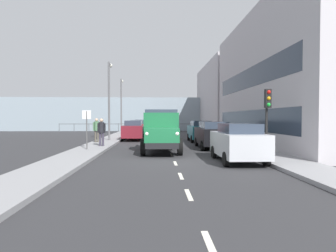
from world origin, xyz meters
The scene contains 21 objects.
ground_plane centered at (0.00, -8.14, 0.00)m, with size 80.00×80.00×0.00m, color #2D2D30.
sidewalk_left centered at (-4.77, -8.14, 0.07)m, with size 2.01×37.82×0.15m, color gray.
sidewalk_right centered at (4.77, -8.14, 0.07)m, with size 2.01×37.82×0.15m, color gray.
road_centreline_markings centered at (0.00, -8.25, 0.00)m, with size 0.12×34.74×0.01m.
building_terrace centered at (-9.50, -7.42, 4.72)m, with size 7.48×18.32×9.45m.
building_far_block centered at (-9.51, -25.18, 4.53)m, with size 7.47×15.46×9.05m.
sea_horizon centered at (0.00, -30.05, 2.50)m, with size 80.00×0.80×5.00m, color #84939E.
seawall_railing centered at (0.00, -26.45, 0.92)m, with size 28.08×0.08×1.20m.
truck_vintage_green centered at (0.55, -3.12, 1.18)m, with size 2.17×5.64×2.43m.
car_silver_kerbside_near centered at (-2.81, 0.53, 0.89)m, with size 1.84×3.89×1.72m.
car_black_kerbside_1 centered at (-2.81, -5.24, 0.90)m, with size 1.88×4.25×1.72m.
car_teal_kerbside_2 centered at (-2.81, -10.35, 0.89)m, with size 1.84×3.88×1.72m.
car_maroon_oppositeside_0 centered at (2.81, -12.16, 0.90)m, with size 1.81×4.30×1.72m.
car_red_oppositeside_1 centered at (2.81, -17.69, 0.90)m, with size 1.87×4.62×1.72m.
car_white_oppositeside_2 centered at (2.81, -24.36, 0.90)m, with size 1.84×4.39×1.72m.
pedestrian_in_dark_coat centered at (4.35, -5.52, 1.20)m, with size 0.53×0.34×1.77m.
pedestrian_strolling centered at (5.25, -8.38, 1.20)m, with size 0.53×0.34×1.78m.
traffic_light_near centered at (-4.54, -0.53, 2.47)m, with size 0.28×0.41×3.20m.
lamp_post_promenade centered at (4.68, -10.71, 3.96)m, with size 0.32×1.14×6.39m.
lamp_post_far centered at (4.85, -20.37, 3.91)m, with size 0.32×1.14×6.30m.
street_sign centered at (4.82, -3.54, 1.68)m, with size 0.50×0.07×2.25m.
Camera 1 is at (0.83, 13.13, 1.98)m, focal length 30.72 mm.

